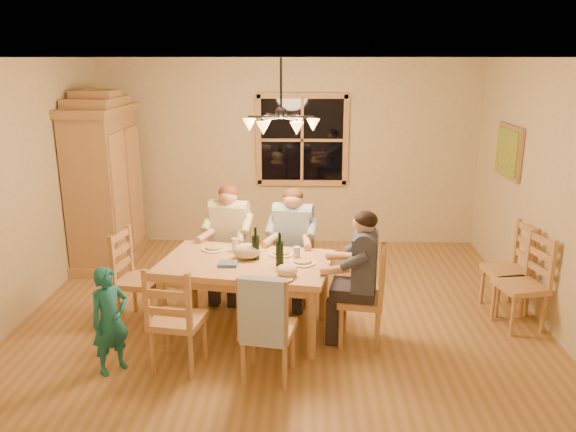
{
  "coord_description": "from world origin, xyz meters",
  "views": [
    {
      "loc": [
        0.23,
        -5.63,
        2.7
      ],
      "look_at": [
        0.07,
        0.1,
        1.08
      ],
      "focal_mm": 35.0,
      "sensor_mm": 36.0,
      "label": 1
    }
  ],
  "objects_px": {
    "chair_near_left": "(179,335)",
    "child": "(110,320)",
    "chandelier": "(281,122)",
    "adult_plaid_man": "(293,232)",
    "adult_woman": "(229,228)",
    "chair_spare_back": "(519,300)",
    "dining_table": "(246,271)",
    "chair_far_right": "(293,277)",
    "armoire": "(105,185)",
    "wine_bottle_a": "(256,243)",
    "chair_end_right": "(361,313)",
    "wine_bottle_b": "(280,249)",
    "chair_end_left": "(141,294)",
    "chair_spare_front": "(505,284)",
    "chair_far_left": "(230,272)",
    "chair_near_right": "(268,345)",
    "adult_slate_man": "(363,261)"
  },
  "relations": [
    {
      "from": "dining_table",
      "to": "chair_spare_back",
      "type": "relative_size",
      "value": 1.82
    },
    {
      "from": "chair_far_right",
      "to": "chair_near_left",
      "type": "distance_m",
      "value": 1.73
    },
    {
      "from": "chair_near_left",
      "to": "adult_plaid_man",
      "type": "relative_size",
      "value": 1.13
    },
    {
      "from": "chandelier",
      "to": "chair_near_left",
      "type": "xyz_separation_m",
      "value": [
        -0.88,
        -1.13,
        -1.77
      ]
    },
    {
      "from": "dining_table",
      "to": "chair_spare_back",
      "type": "height_order",
      "value": "chair_spare_back"
    },
    {
      "from": "chair_far_right",
      "to": "child",
      "type": "relative_size",
      "value": 1.01
    },
    {
      "from": "chair_near_left",
      "to": "child",
      "type": "relative_size",
      "value": 1.01
    },
    {
      "from": "chair_end_right",
      "to": "wine_bottle_b",
      "type": "height_order",
      "value": "wine_bottle_b"
    },
    {
      "from": "adult_woman",
      "to": "adult_plaid_man",
      "type": "xyz_separation_m",
      "value": [
        0.72,
        -0.13,
        0.0
      ]
    },
    {
      "from": "chair_end_right",
      "to": "adult_woman",
      "type": "height_order",
      "value": "adult_woman"
    },
    {
      "from": "chair_near_left",
      "to": "child",
      "type": "height_order",
      "value": "chair_near_left"
    },
    {
      "from": "chandelier",
      "to": "chair_far_right",
      "type": "distance_m",
      "value": 1.8
    },
    {
      "from": "adult_slate_man",
      "to": "child",
      "type": "height_order",
      "value": "adult_slate_man"
    },
    {
      "from": "chandelier",
      "to": "armoire",
      "type": "bearing_deg",
      "value": 146.54
    },
    {
      "from": "adult_woman",
      "to": "child",
      "type": "height_order",
      "value": "adult_woman"
    },
    {
      "from": "chair_near_right",
      "to": "chandelier",
      "type": "bearing_deg",
      "value": 96.95
    },
    {
      "from": "adult_plaid_man",
      "to": "wine_bottle_b",
      "type": "relative_size",
      "value": 2.65
    },
    {
      "from": "armoire",
      "to": "wine_bottle_a",
      "type": "relative_size",
      "value": 6.97
    },
    {
      "from": "chair_near_left",
      "to": "adult_plaid_man",
      "type": "xyz_separation_m",
      "value": [
        0.99,
        1.41,
        0.54
      ]
    },
    {
      "from": "chair_end_left",
      "to": "adult_plaid_man",
      "type": "height_order",
      "value": "adult_plaid_man"
    },
    {
      "from": "chair_spare_back",
      "to": "dining_table",
      "type": "bearing_deg",
      "value": 80.5
    },
    {
      "from": "chair_far_left",
      "to": "wine_bottle_a",
      "type": "bearing_deg",
      "value": 125.01
    },
    {
      "from": "wine_bottle_a",
      "to": "wine_bottle_b",
      "type": "relative_size",
      "value": 1.0
    },
    {
      "from": "armoire",
      "to": "adult_slate_man",
      "type": "height_order",
      "value": "armoire"
    },
    {
      "from": "adult_woman",
      "to": "adult_slate_man",
      "type": "distance_m",
      "value": 1.75
    },
    {
      "from": "armoire",
      "to": "chair_near_left",
      "type": "relative_size",
      "value": 2.32
    },
    {
      "from": "chair_near_left",
      "to": "chair_end_left",
      "type": "relative_size",
      "value": 1.0
    },
    {
      "from": "chair_far_right",
      "to": "chair_near_right",
      "type": "xyz_separation_m",
      "value": [
        -0.18,
        -1.56,
        0.0
      ]
    },
    {
      "from": "adult_plaid_man",
      "to": "wine_bottle_b",
      "type": "bearing_deg",
      "value": 92.45
    },
    {
      "from": "chair_far_left",
      "to": "chair_near_left",
      "type": "height_order",
      "value": "same"
    },
    {
      "from": "chair_near_left",
      "to": "adult_woman",
      "type": "xyz_separation_m",
      "value": [
        0.27,
        1.54,
        0.54
      ]
    },
    {
      "from": "chandelier",
      "to": "adult_plaid_man",
      "type": "xyz_separation_m",
      "value": [
        0.11,
        0.29,
        -1.24
      ]
    },
    {
      "from": "chandelier",
      "to": "wine_bottle_a",
      "type": "distance_m",
      "value": 1.24
    },
    {
      "from": "chair_end_right",
      "to": "adult_plaid_man",
      "type": "relative_size",
      "value": 1.13
    },
    {
      "from": "dining_table",
      "to": "chair_spare_front",
      "type": "height_order",
      "value": "chair_spare_front"
    },
    {
      "from": "chair_near_right",
      "to": "chair_end_right",
      "type": "height_order",
      "value": "same"
    },
    {
      "from": "chair_end_left",
      "to": "wine_bottle_b",
      "type": "bearing_deg",
      "value": 87.78
    },
    {
      "from": "armoire",
      "to": "wine_bottle_a",
      "type": "distance_m",
      "value": 2.95
    },
    {
      "from": "chair_far_right",
      "to": "chair_spare_back",
      "type": "xyz_separation_m",
      "value": [
        2.34,
        -0.54,
        0.0
      ]
    },
    {
      "from": "chair_far_left",
      "to": "wine_bottle_a",
      "type": "relative_size",
      "value": 3.0
    },
    {
      "from": "armoire",
      "to": "chair_end_left",
      "type": "distance_m",
      "value": 2.2
    },
    {
      "from": "wine_bottle_a",
      "to": "chair_spare_front",
      "type": "relative_size",
      "value": 0.33
    },
    {
      "from": "chair_far_right",
      "to": "chair_spare_back",
      "type": "bearing_deg",
      "value": 176.78
    },
    {
      "from": "adult_plaid_man",
      "to": "chair_spare_front",
      "type": "distance_m",
      "value": 2.4
    },
    {
      "from": "chair_near_left",
      "to": "wine_bottle_a",
      "type": "height_order",
      "value": "wine_bottle_a"
    },
    {
      "from": "chair_far_right",
      "to": "chair_spare_back",
      "type": "height_order",
      "value": "same"
    },
    {
      "from": "wine_bottle_b",
      "to": "child",
      "type": "xyz_separation_m",
      "value": [
        -1.46,
        -0.67,
        -0.44
      ]
    },
    {
      "from": "chandelier",
      "to": "chair_near_right",
      "type": "relative_size",
      "value": 0.78
    },
    {
      "from": "chair_spare_front",
      "to": "armoire",
      "type": "bearing_deg",
      "value": 64.75
    },
    {
      "from": "adult_woman",
      "to": "chair_spare_back",
      "type": "relative_size",
      "value": 0.88
    }
  ]
}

